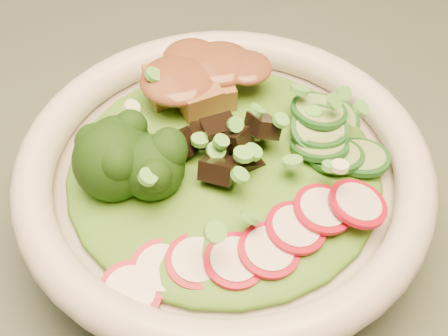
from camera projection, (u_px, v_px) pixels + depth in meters
name	position (u px, v px, depth m)	size (l,w,h in m)	color
salad_bowl	(224.00, 187.00, 0.45)	(0.29, 0.29, 0.08)	silver
lettuce_bed	(224.00, 167.00, 0.44)	(0.22, 0.22, 0.03)	#2E6B16
broccoli_florets	(127.00, 176.00, 0.41)	(0.09, 0.08, 0.05)	black
radish_slices	(265.00, 244.00, 0.39)	(0.12, 0.04, 0.02)	maroon
cucumber_slices	(320.00, 133.00, 0.44)	(0.08, 0.08, 0.04)	#7EAF61
mushroom_heap	(218.00, 139.00, 0.43)	(0.08, 0.08, 0.04)	black
tofu_cubes	(198.00, 90.00, 0.47)	(0.10, 0.07, 0.04)	brown
peanut_sauce	(198.00, 75.00, 0.46)	(0.08, 0.06, 0.02)	brown
scallion_garnish	(224.00, 141.00, 0.42)	(0.21, 0.21, 0.03)	#5BB841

